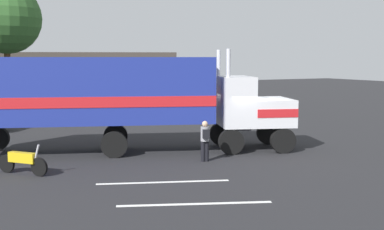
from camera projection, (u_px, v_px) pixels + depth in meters
name	position (u px, v px, depth m)	size (l,w,h in m)	color
ground_plane	(247.00, 150.00, 21.33)	(120.00, 120.00, 0.00)	#232326
lane_stripe_near	(163.00, 182.00, 15.71)	(4.40, 0.16, 0.01)	silver
lane_stripe_mid	(195.00, 204.00, 13.35)	(4.40, 0.16, 0.01)	silver
semi_truck	(117.00, 95.00, 20.48)	(14.17, 7.07, 4.50)	silver
person_bystander	(205.00, 139.00, 18.83)	(0.36, 0.47, 1.63)	black
motorcycle	(23.00, 161.00, 16.75)	(1.47, 1.65, 1.12)	black
tree_center	(6.00, 19.00, 33.45)	(5.01, 5.01, 9.43)	brown
building_backdrop	(45.00, 76.00, 43.24)	(24.18, 13.46, 4.66)	#9E938C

